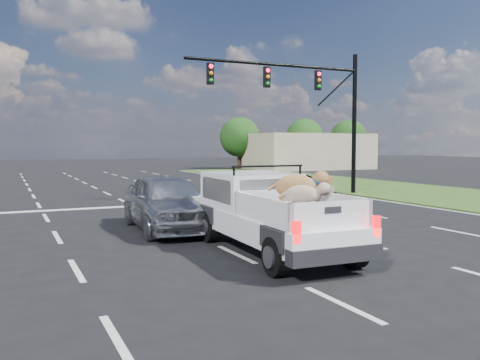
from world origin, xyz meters
The scene contains 11 objects.
ground centered at (0.00, 0.00, 0.00)m, with size 160.00×160.00×0.00m, color black.
road_markings centered at (0.00, 6.56, 0.01)m, with size 17.75×60.00×0.01m.
grass_shoulder_right centered at (13.00, 6.00, 0.03)m, with size 8.00×60.00×0.06m, color #274515.
traffic_signal centered at (7.20, 10.50, 4.73)m, with size 9.11×0.31×7.00m.
building_right centered at (22.00, 34.00, 1.80)m, with size 12.00×7.00×3.60m, color #BEB091.
tree_far_d centered at (16.00, 38.00, 3.29)m, with size 4.20×4.20×5.40m.
tree_far_e centered at (24.00, 38.00, 3.29)m, with size 4.20×4.20×5.40m.
tree_far_f centered at (30.00, 38.00, 3.29)m, with size 4.20×4.20×5.40m.
pickup_truck centered at (-0.91, 0.01, 0.95)m, with size 2.20×5.47×2.03m.
silver_sedan centered at (-2.20, 3.95, 0.83)m, with size 1.96×4.88×1.66m, color #A6A7AC.
black_coupe centered at (4.04, 6.82, 0.66)m, with size 1.85×4.56×1.32m, color black.
Camera 1 is at (-6.49, -10.39, 2.50)m, focal length 38.00 mm.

